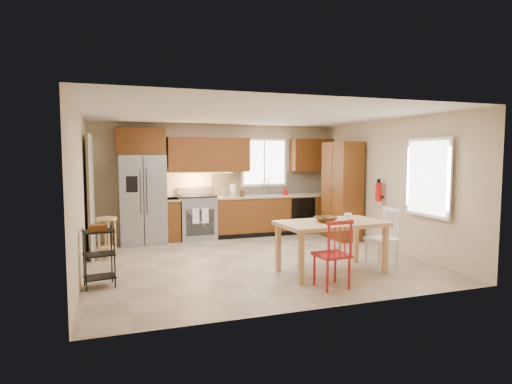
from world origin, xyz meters
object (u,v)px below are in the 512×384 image
object	(u,v)px
refrigerator	(142,199)
range_stove	(197,218)
pantry	(342,191)
table_bowl	(326,222)
soap_bottle	(285,191)
bar_stool	(107,239)
fire_extinguisher	(379,192)
utility_cart	(99,257)
chair_red	(332,253)
dining_table	(331,248)
table_jar	(348,218)
chair_white	(382,238)

from	to	relation	value
refrigerator	range_stove	xyz separation A→B (m)	(1.15, 0.06, -0.45)
pantry	table_bowl	xyz separation A→B (m)	(-1.65, -2.35, -0.25)
soap_bottle	bar_stool	xyz separation A→B (m)	(-3.88, -1.23, -0.63)
soap_bottle	table_bowl	size ratio (longest dim) A/B	0.58
range_stove	fire_extinguisher	xyz separation A→B (m)	(3.18, -2.04, 0.64)
fire_extinguisher	utility_cart	bearing A→B (deg)	-170.21
pantry	chair_red	bearing A→B (deg)	-122.34
dining_table	table_jar	world-z (taller)	table_jar
bar_stool	table_bowl	bearing A→B (deg)	-16.24
soap_bottle	table_bowl	distance (m)	3.34
utility_cart	bar_stool	bearing A→B (deg)	78.68
soap_bottle	chair_white	size ratio (longest dim) A/B	0.20
utility_cart	dining_table	bearing A→B (deg)	-14.88
chair_red	utility_cart	xyz separation A→B (m)	(-3.03, 1.07, -0.06)
fire_extinguisher	chair_red	world-z (taller)	fire_extinguisher
range_stove	table_jar	distance (m)	3.71
chair_red	table_jar	size ratio (longest dim) A/B	6.65
dining_table	table_jar	distance (m)	0.57
table_jar	utility_cart	bearing A→B (deg)	175.13
pantry	utility_cart	xyz separation A→B (m)	(-4.93, -1.94, -0.64)
bar_stool	pantry	bearing A→B (deg)	20.17
table_bowl	utility_cart	bearing A→B (deg)	172.71
pantry	utility_cart	bearing A→B (deg)	-158.57
range_stove	pantry	size ratio (longest dim) A/B	0.44
utility_cart	pantry	bearing A→B (deg)	13.62
soap_bottle	bar_stool	size ratio (longest dim) A/B	0.26
pantry	dining_table	xyz separation A→B (m)	(-1.55, -2.35, -0.66)
chair_red	chair_white	xyz separation A→B (m)	(1.30, 0.70, 0.00)
pantry	bar_stool	size ratio (longest dim) A/B	2.85
soap_bottle	utility_cart	world-z (taller)	soap_bottle
pantry	table_jar	distance (m)	2.56
soap_bottle	pantry	bearing A→B (deg)	-43.45
refrigerator	chair_red	distance (m)	4.54
bar_stool	utility_cart	distance (m)	1.61
dining_table	utility_cart	size ratio (longest dim) A/B	1.96
pantry	chair_red	size ratio (longest dim) A/B	2.21
bar_stool	soap_bottle	bearing A→B (deg)	33.84
refrigerator	fire_extinguisher	bearing A→B (deg)	-24.52
pantry	dining_table	bearing A→B (deg)	-123.40
pantry	table_jar	bearing A→B (deg)	-118.01
table_bowl	bar_stool	size ratio (longest dim) A/B	0.44
chair_white	dining_table	bearing A→B (deg)	89.55
utility_cart	chair_white	bearing A→B (deg)	-12.68
fire_extinguisher	chair_white	xyz separation A→B (m)	(-0.80, -1.25, -0.63)
pantry	dining_table	size ratio (longest dim) A/B	1.30
soap_bottle	chair_red	bearing A→B (deg)	-103.70
pantry	table_jar	size ratio (longest dim) A/B	14.72
chair_white	refrigerator	bearing A→B (deg)	44.07
soap_bottle	pantry	xyz separation A→B (m)	(0.95, -0.90, 0.05)
range_stove	chair_white	world-z (taller)	chair_white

